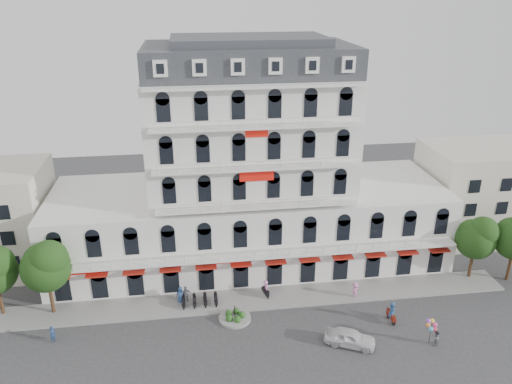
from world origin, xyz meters
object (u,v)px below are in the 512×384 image
at_px(rider_center, 265,288).
at_px(balloon_vendor, 434,333).
at_px(parked_car, 350,338).
at_px(rider_east, 392,312).

height_order(rider_center, balloon_vendor, balloon_vendor).
xyz_separation_m(rider_center, balloon_vendor, (14.11, -9.64, 0.28)).
bearing_deg(balloon_vendor, rider_center, 145.67).
xyz_separation_m(parked_car, rider_center, (-6.48, 8.69, 0.19)).
distance_m(parked_car, rider_east, 5.81).
xyz_separation_m(parked_car, balloon_vendor, (7.63, -0.94, 0.48)).
relative_size(parked_car, rider_east, 2.08).
xyz_separation_m(rider_east, rider_center, (-11.57, 5.93, -0.14)).
bearing_deg(parked_car, rider_east, -36.80).
height_order(parked_car, rider_east, rider_east).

